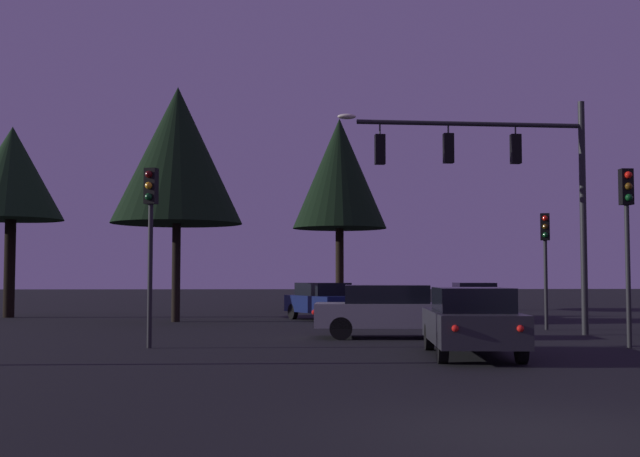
{
  "coord_description": "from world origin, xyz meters",
  "views": [
    {
      "loc": [
        -2.93,
        -9.15,
        1.76
      ],
      "look_at": [
        -1.56,
        15.86,
        3.24
      ],
      "focal_mm": 45.9,
      "sensor_mm": 36.0,
      "label": 1
    }
  ],
  "objects_px": {
    "car_far_lane": "(324,301)",
    "tree_behind_sign": "(340,174)",
    "traffic_signal_mast_arm": "(505,171)",
    "tree_left_far": "(177,155)",
    "traffic_light_corner_left": "(150,220)",
    "traffic_light_corner_right": "(627,221)",
    "car_crossing_right": "(390,310)",
    "tree_right_cluster": "(12,174)",
    "traffic_light_median": "(545,247)",
    "car_nearside_lane": "(471,320)",
    "car_parked_lot": "(474,300)"
  },
  "relations": [
    {
      "from": "traffic_light_median",
      "to": "car_parked_lot",
      "type": "relative_size",
      "value": 0.85
    },
    {
      "from": "tree_behind_sign",
      "to": "car_far_lane",
      "type": "bearing_deg",
      "value": -98.23
    },
    {
      "from": "car_nearside_lane",
      "to": "car_crossing_right",
      "type": "bearing_deg",
      "value": 100.17
    },
    {
      "from": "traffic_light_corner_right",
      "to": "car_far_lane",
      "type": "distance_m",
      "value": 15.19
    },
    {
      "from": "traffic_light_corner_right",
      "to": "traffic_light_median",
      "type": "height_order",
      "value": "traffic_light_corner_right"
    },
    {
      "from": "traffic_light_corner_left",
      "to": "car_far_lane",
      "type": "height_order",
      "value": "traffic_light_corner_left"
    },
    {
      "from": "car_far_lane",
      "to": "car_parked_lot",
      "type": "bearing_deg",
      "value": 1.0
    },
    {
      "from": "traffic_light_corner_right",
      "to": "tree_right_cluster",
      "type": "xyz_separation_m",
      "value": [
        -20.27,
        16.47,
        3.11
      ]
    },
    {
      "from": "traffic_light_median",
      "to": "car_crossing_right",
      "type": "height_order",
      "value": "traffic_light_median"
    },
    {
      "from": "traffic_light_corner_right",
      "to": "tree_left_far",
      "type": "relative_size",
      "value": 0.48
    },
    {
      "from": "tree_left_far",
      "to": "traffic_light_corner_left",
      "type": "bearing_deg",
      "value": -86.26
    },
    {
      "from": "traffic_signal_mast_arm",
      "to": "car_far_lane",
      "type": "bearing_deg",
      "value": 119.24
    },
    {
      "from": "car_nearside_lane",
      "to": "tree_left_far",
      "type": "bearing_deg",
      "value": 119.61
    },
    {
      "from": "traffic_light_median",
      "to": "tree_left_far",
      "type": "xyz_separation_m",
      "value": [
        -12.89,
        5.65,
        3.81
      ]
    },
    {
      "from": "traffic_light_corner_right",
      "to": "traffic_light_median",
      "type": "bearing_deg",
      "value": 87.81
    },
    {
      "from": "traffic_signal_mast_arm",
      "to": "car_nearside_lane",
      "type": "bearing_deg",
      "value": -112.35
    },
    {
      "from": "traffic_light_median",
      "to": "car_far_lane",
      "type": "distance_m",
      "value": 9.72
    },
    {
      "from": "tree_behind_sign",
      "to": "car_crossing_right",
      "type": "bearing_deg",
      "value": -90.23
    },
    {
      "from": "traffic_signal_mast_arm",
      "to": "car_far_lane",
      "type": "xyz_separation_m",
      "value": [
        -4.98,
        8.89,
        -4.17
      ]
    },
    {
      "from": "car_parked_lot",
      "to": "tree_behind_sign",
      "type": "xyz_separation_m",
      "value": [
        -4.75,
        9.78,
        6.44
      ]
    },
    {
      "from": "car_crossing_right",
      "to": "car_far_lane",
      "type": "height_order",
      "value": "same"
    },
    {
      "from": "tree_right_cluster",
      "to": "traffic_light_median",
      "type": "bearing_deg",
      "value": -24.8
    },
    {
      "from": "traffic_light_corner_left",
      "to": "car_nearside_lane",
      "type": "height_order",
      "value": "traffic_light_corner_left"
    },
    {
      "from": "traffic_signal_mast_arm",
      "to": "car_crossing_right",
      "type": "relative_size",
      "value": 1.65
    },
    {
      "from": "car_parked_lot",
      "to": "traffic_light_corner_left",
      "type": "bearing_deg",
      "value": -131.35
    },
    {
      "from": "tree_right_cluster",
      "to": "tree_behind_sign",
      "type": "bearing_deg",
      "value": 24.53
    },
    {
      "from": "car_nearside_lane",
      "to": "car_crossing_right",
      "type": "xyz_separation_m",
      "value": [
        -1.01,
        5.62,
        0.0
      ]
    },
    {
      "from": "car_nearside_lane",
      "to": "car_far_lane",
      "type": "xyz_separation_m",
      "value": [
        -2.36,
        15.26,
        -0.0
      ]
    },
    {
      "from": "tree_right_cluster",
      "to": "car_far_lane",
      "type": "bearing_deg",
      "value": -12.76
    },
    {
      "from": "tree_left_far",
      "to": "car_nearside_lane",
      "type": "bearing_deg",
      "value": -60.39
    },
    {
      "from": "traffic_light_median",
      "to": "tree_right_cluster",
      "type": "xyz_separation_m",
      "value": [
        -20.54,
        9.49,
        3.5
      ]
    },
    {
      "from": "car_parked_lot",
      "to": "traffic_signal_mast_arm",
      "type": "bearing_deg",
      "value": -97.64
    },
    {
      "from": "traffic_light_median",
      "to": "tree_left_far",
      "type": "bearing_deg",
      "value": 156.34
    },
    {
      "from": "traffic_light_corner_left",
      "to": "car_parked_lot",
      "type": "bearing_deg",
      "value": 48.65
    },
    {
      "from": "traffic_light_corner_left",
      "to": "tree_left_far",
      "type": "distance_m",
      "value": 12.42
    },
    {
      "from": "traffic_light_corner_left",
      "to": "traffic_light_median",
      "type": "relative_size",
      "value": 1.15
    },
    {
      "from": "tree_behind_sign",
      "to": "car_parked_lot",
      "type": "bearing_deg",
      "value": -64.07
    },
    {
      "from": "traffic_light_corner_left",
      "to": "tree_right_cluster",
      "type": "bearing_deg",
      "value": 118.15
    },
    {
      "from": "traffic_light_corner_right",
      "to": "car_crossing_right",
      "type": "relative_size",
      "value": 0.96
    },
    {
      "from": "car_nearside_lane",
      "to": "tree_right_cluster",
      "type": "height_order",
      "value": "tree_right_cluster"
    },
    {
      "from": "traffic_light_corner_left",
      "to": "car_parked_lot",
      "type": "distance_m",
      "value": 17.22
    },
    {
      "from": "car_crossing_right",
      "to": "traffic_signal_mast_arm",
      "type": "bearing_deg",
      "value": 11.65
    },
    {
      "from": "traffic_light_median",
      "to": "car_parked_lot",
      "type": "bearing_deg",
      "value": 97.3
    },
    {
      "from": "traffic_light_corner_left",
      "to": "car_parked_lot",
      "type": "height_order",
      "value": "traffic_light_corner_left"
    },
    {
      "from": "traffic_light_corner_left",
      "to": "traffic_light_median",
      "type": "height_order",
      "value": "traffic_light_corner_left"
    },
    {
      "from": "traffic_light_corner_left",
      "to": "tree_left_far",
      "type": "height_order",
      "value": "tree_left_far"
    },
    {
      "from": "traffic_light_corner_left",
      "to": "traffic_light_corner_right",
      "type": "bearing_deg",
      "value": -3.41
    },
    {
      "from": "traffic_light_corner_right",
      "to": "tree_right_cluster",
      "type": "relative_size",
      "value": 0.53
    },
    {
      "from": "car_crossing_right",
      "to": "car_far_lane",
      "type": "bearing_deg",
      "value": 97.98
    },
    {
      "from": "car_far_lane",
      "to": "tree_behind_sign",
      "type": "relative_size",
      "value": 0.43
    }
  ]
}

